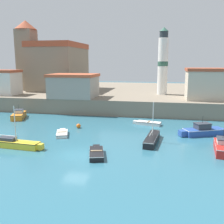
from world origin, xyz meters
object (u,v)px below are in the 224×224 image
dinghy_white_3 (62,133)px  motorboat_orange_7 (19,115)px  harbor_shed_far_end (74,86)px  church (55,65)px  sailboat_black_6 (152,139)px  harbor_shed_mid_row (208,84)px  motorboat_blue_1 (202,131)px  lighthouse (163,62)px  sailboat_yellow_5 (13,143)px  mooring_buoy (78,126)px  harbor_shed_near_wharf (0,82)px  dinghy_white_2 (148,123)px  motorboat_red_0 (222,147)px  dinghy_black_4 (96,153)px

dinghy_white_3 → motorboat_orange_7: (-10.91, 8.17, 0.33)m
dinghy_white_3 → harbor_shed_far_end: harbor_shed_far_end is taller
church → sailboat_black_6: bearing=-49.9°
harbor_shed_mid_row → harbor_shed_far_end: bearing=-174.4°
motorboat_blue_1 → harbor_shed_far_end: size_ratio=0.70×
dinghy_white_3 → sailboat_black_6: bearing=-3.8°
sailboat_black_6 → lighthouse: (0.66, 24.24, 8.67)m
motorboat_blue_1 → dinghy_white_3: bearing=-168.5°
sailboat_yellow_5 → mooring_buoy: (4.29, 9.55, -0.14)m
motorboat_blue_1 → sailboat_black_6: (-6.15, -4.36, -0.15)m
mooring_buoy → harbor_shed_mid_row: harbor_shed_mid_row is taller
mooring_buoy → harbor_shed_near_wharf: (-20.77, 12.97, 4.91)m
harbor_shed_near_wharf → sailboat_yellow_5: bearing=-53.8°
dinghy_white_2 → harbor_shed_near_wharf: 31.99m
motorboat_red_0 → sailboat_black_6: size_ratio=0.85×
sailboat_yellow_5 → harbor_shed_near_wharf: 28.31m
motorboat_red_0 → dinghy_white_3: size_ratio=1.36×
motorboat_orange_7 → dinghy_black_4: bearing=-40.4°
dinghy_white_2 → sailboat_black_6: sailboat_black_6 is taller
sailboat_yellow_5 → motorboat_orange_7: (-7.51, 13.83, 0.12)m
mooring_buoy → dinghy_white_3: bearing=-102.9°
harbor_shed_near_wharf → harbor_shed_far_end: bearing=-4.3°
dinghy_black_4 → harbor_shed_near_wharf: bearing=138.3°
motorboat_blue_1 → sailboat_yellow_5: bearing=-156.3°
church → motorboat_red_0: bearing=-44.2°
dinghy_white_3 → sailboat_black_6: size_ratio=0.62×
dinghy_black_4 → motorboat_orange_7: motorboat_orange_7 is taller
church → harbor_shed_near_wharf: church is taller
lighthouse → harbor_shed_mid_row: size_ratio=1.69×
sailboat_black_6 → church: bearing=130.1°
sailboat_yellow_5 → church: (-9.44, 33.73, 8.12)m
church → lighthouse: 25.39m
dinghy_white_2 → lighthouse: (1.71, 15.64, 8.84)m
dinghy_white_2 → harbor_shed_mid_row: bearing=46.4°
motorboat_red_0 → motorboat_blue_1: bearing=100.6°
motorboat_red_0 → harbor_shed_mid_row: 21.34m
harbor_shed_far_end → harbor_shed_mid_row: bearing=5.6°
sailboat_yellow_5 → church: size_ratio=0.44×
motorboat_blue_1 → harbor_shed_far_end: 25.03m
motorboat_orange_7 → mooring_buoy: size_ratio=8.57×
dinghy_white_2 → church: size_ratio=0.27×
mooring_buoy → lighthouse: (11.23, 19.58, 8.79)m
dinghy_white_2 → harbor_shed_near_wharf: bearing=163.4°
dinghy_white_2 → sailboat_yellow_5: (-13.80, -13.48, 0.18)m
dinghy_white_2 → harbor_shed_near_wharf: size_ratio=0.57×
harbor_shed_far_end → dinghy_white_2: bearing=-28.7°
dinghy_black_4 → harbor_shed_mid_row: 28.58m
dinghy_white_2 → church: bearing=138.9°
mooring_buoy → harbor_shed_mid_row: size_ratio=0.08×
dinghy_white_3 → harbor_shed_mid_row: bearing=41.8°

